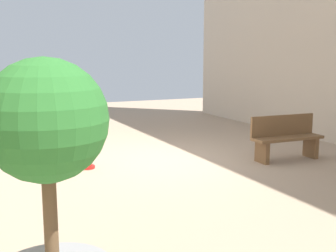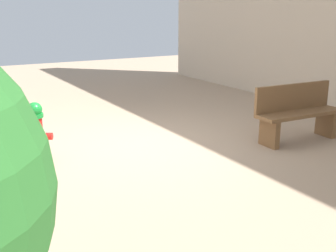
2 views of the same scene
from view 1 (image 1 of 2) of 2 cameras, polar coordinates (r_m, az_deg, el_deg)
name	(u,v)px [view 1 (image 1 of 2)]	position (r m, az deg, el deg)	size (l,w,h in m)	color
ground_plane	(168,158)	(9.09, -0.05, -4.47)	(23.40, 23.40, 0.00)	tan
fire_hydrant	(87,146)	(8.35, -11.06, -2.72)	(0.37, 0.39, 0.90)	red
bench_near	(286,137)	(9.26, 15.81, -1.45)	(1.61, 0.51, 0.95)	brown
planter_tree	(49,188)	(3.36, -15.99, -8.18)	(0.97, 0.97, 2.18)	gray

